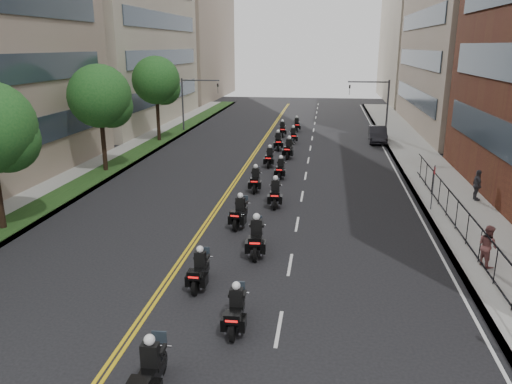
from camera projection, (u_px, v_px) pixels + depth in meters
sidewalk_right at (435, 179)px, 34.04m from camera, size 4.00×90.00×0.15m
sidewalk_left at (102, 168)px, 37.23m from camera, size 4.00×90.00×0.15m
grass_strip at (112, 167)px, 37.09m from camera, size 2.00×90.00×0.04m
building_right_far at (437, 18)px, 79.48m from camera, size 15.00×28.00×26.00m
building_left_far at (174, 20)px, 85.25m from camera, size 16.00×28.00×26.00m
iron_fence at (474, 237)px, 21.59m from camera, size 0.05×28.00×1.50m
street_trees at (63, 111)px, 29.60m from camera, size 4.40×38.40×7.98m
traffic_signal_right at (378, 99)px, 49.50m from camera, size 4.09×0.20×5.60m
traffic_signal_left at (191, 97)px, 52.03m from camera, size 4.09×0.20×5.60m
motorcycle_0 at (150, 374)px, 12.91m from camera, size 0.55×2.38×1.76m
motorcycle_1 at (236, 311)px, 16.05m from camera, size 0.51×2.20×1.62m
motorcycle_2 at (200, 271)px, 18.90m from camera, size 0.51×2.19×1.62m
motorcycle_3 at (256, 239)px, 21.84m from camera, size 0.66×2.51×1.86m
motorcycle_4 at (240, 213)px, 25.26m from camera, size 0.65×2.36×1.74m
motorcycle_5 at (275, 194)px, 28.48m from camera, size 0.60×2.39×1.77m
motorcycle_6 at (255, 180)px, 31.45m from camera, size 0.56×2.31×1.71m
motorcycle_7 at (281, 169)px, 34.50m from camera, size 0.50×2.16×1.59m
motorcycle_8 at (270, 158)px, 37.84m from camera, size 0.51×2.24×1.66m
motorcycle_9 at (289, 149)px, 40.63m from camera, size 0.65×2.47×1.82m
motorcycle_10 at (278, 142)px, 43.82m from camera, size 0.73×2.39×1.77m
motorcycle_11 at (293, 136)px, 46.92m from camera, size 0.65×2.25×1.66m
motorcycle_12 at (282, 130)px, 50.37m from camera, size 0.65×2.30×1.70m
motorcycle_13 at (297, 125)px, 53.39m from camera, size 0.64×2.22×1.64m
parked_sedan at (378, 134)px, 47.25m from camera, size 1.73×4.60×1.50m
pedestrian_b at (488, 246)px, 20.31m from camera, size 0.94×1.04×1.74m
pedestrian_c at (477, 185)px, 28.98m from camera, size 0.51×1.09×1.81m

